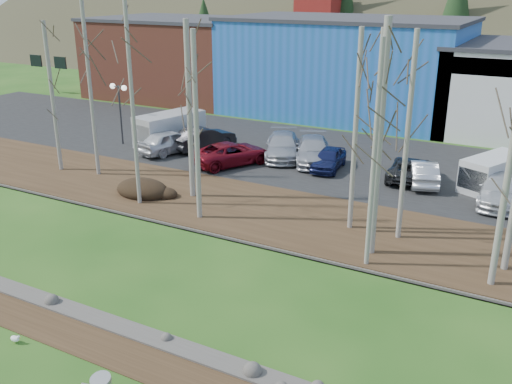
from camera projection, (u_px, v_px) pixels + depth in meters
The scene contains 33 objects.
dirt_strip at pixel (117, 349), 18.19m from camera, with size 80.00×1.80×0.03m, color #382616.
near_bank_rocks at pixel (137, 334), 19.02m from camera, with size 80.00×0.80×0.50m, color #47423D, non-canonical shape.
river at pixel (205, 281), 22.40m from camera, with size 80.00×8.00×0.90m, color #141B30, non-canonical shape.
far_bank_rocks at pixel (255, 242), 25.78m from camera, with size 80.00×0.80×0.46m, color #47423D, non-canonical shape.
far_bank at pixel (285, 216), 28.40m from camera, with size 80.00×7.00×0.15m, color #382616.
parking_lot at pixel (355, 162), 37.06m from camera, with size 80.00×14.00×0.14m, color black.
building_brick at pixel (178, 57), 58.04m from camera, with size 16.32×12.24×7.80m.
building_blue at pixel (346, 66), 49.89m from camera, with size 20.40×12.24×8.30m.
seagull at pixel (15, 339), 18.47m from camera, with size 0.42×0.20×0.30m.
dirt_mound at pixel (142, 189), 31.11m from camera, with size 3.10×2.19×0.61m, color black.
birch_0 at pixel (53, 98), 33.83m from camera, with size 0.24×0.24×8.88m.
birch_1 at pixel (90, 83), 32.60m from camera, with size 0.22×0.22×10.94m.
birch_2 at pixel (190, 112), 29.40m from camera, with size 0.29×0.29×9.23m.
birch_3 at pixel (132, 94), 28.00m from camera, with size 0.20×0.20×11.42m.
birch_4 at pixel (196, 128), 26.60m from camera, with size 0.25×0.25×8.98m.
birch_5 at pixel (355, 133), 25.38m from camera, with size 0.23×0.23×9.16m.
birch_6 at pixel (374, 158), 21.91m from camera, with size 0.19×0.19×9.07m.
birch_7 at pixel (379, 142), 22.79m from camera, with size 0.31×0.31×9.74m.
birch_8 at pixel (510, 162), 20.23m from camera, with size 0.25×0.25×9.76m.
birch_10 at pixel (376, 135), 24.96m from camera, with size 0.23×0.23×9.16m.
birch_11 at pixel (407, 139), 24.35m from camera, with size 0.23×0.23×9.16m.
street_lamp at pixel (119, 97), 39.82m from camera, with size 1.61×0.61×4.27m.
car_0 at pixel (170, 141), 38.60m from camera, with size 1.87×4.65×1.59m, color silver.
car_1 at pixel (204, 138), 39.46m from camera, with size 1.63×4.69×1.54m, color black.
car_2 at pixel (231, 153), 36.08m from camera, with size 2.39×5.18×1.44m, color maroon.
car_3 at pixel (313, 150), 36.61m from camera, with size 2.16×5.31×1.54m, color #A8A9B0.
car_4 at pixel (329, 159), 35.18m from camera, with size 1.57×3.90×1.33m, color #181F4F.
car_5 at pixel (423, 172), 32.63m from camera, with size 1.45×4.17×1.37m, color silver.
car_6 at pixel (409, 169), 33.41m from camera, with size 2.12×4.60×1.28m, color #262628.
car_7 at pixel (500, 190), 29.76m from camera, with size 2.02×4.97×1.44m, color silver.
car_8 at pixel (282, 146), 37.59m from camera, with size 2.16×5.31×1.54m, color #A8A9B0.
van_white at pixel (492, 173), 31.66m from camera, with size 3.36×4.62×1.87m.
van_grey at pixel (167, 129), 40.41m from camera, with size 3.30×5.41×2.21m.
Camera 1 is at (11.24, -9.25, 11.00)m, focal length 40.00 mm.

